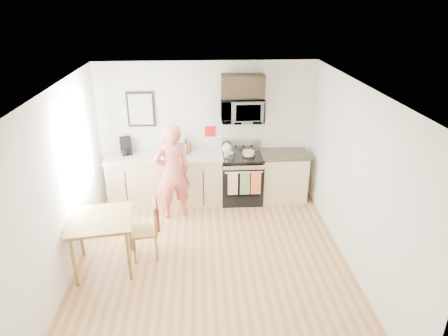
{
  "coord_description": "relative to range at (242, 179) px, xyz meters",
  "views": [
    {
      "loc": [
        -0.14,
        -4.86,
        3.67
      ],
      "look_at": [
        0.23,
        1.0,
        1.1
      ],
      "focal_mm": 32.0,
      "sensor_mm": 36.0,
      "label": 1
    }
  ],
  "objects": [
    {
      "name": "left_wall",
      "position": [
        -2.63,
        -1.98,
        0.86
      ],
      "size": [
        0.04,
        4.6,
        2.6
      ],
      "primitive_type": "cube",
      "color": "white",
      "rests_on": "floor"
    },
    {
      "name": "cake",
      "position": [
        0.12,
        -0.01,
        0.53
      ],
      "size": [
        0.26,
        0.26,
        0.09
      ],
      "color": "black",
      "rests_on": "range"
    },
    {
      "name": "range",
      "position": [
        0.0,
        0.0,
        0.0
      ],
      "size": [
        0.76,
        0.7,
        1.16
      ],
      "color": "black",
      "rests_on": "floor"
    },
    {
      "name": "front_wall",
      "position": [
        -0.63,
        -4.28,
        0.86
      ],
      "size": [
        4.0,
        0.04,
        2.6
      ],
      "primitive_type": "cube",
      "color": "white",
      "rests_on": "floor"
    },
    {
      "name": "utensil_crock",
      "position": [
        -1.0,
        0.24,
        0.66
      ],
      "size": [
        0.13,
        0.13,
        0.38
      ],
      "color": "#B1180F",
      "rests_on": "countertop_left"
    },
    {
      "name": "microwave",
      "position": [
        -0.0,
        0.1,
        1.32
      ],
      "size": [
        0.76,
        0.51,
        0.42
      ],
      "primitive_type": "imported",
      "color": "silver",
      "rests_on": "back_wall"
    },
    {
      "name": "chair",
      "position": [
        -1.51,
        -1.69,
        0.14
      ],
      "size": [
        0.47,
        0.44,
        0.9
      ],
      "rotation": [
        0.0,
        0.0,
        0.17
      ],
      "color": "brown",
      "rests_on": "floor"
    },
    {
      "name": "countertop_right",
      "position": [
        0.8,
        0.02,
        0.48
      ],
      "size": [
        0.88,
        0.64,
        0.04
      ],
      "primitive_type": "cube",
      "color": "black",
      "rests_on": "cabinet_right"
    },
    {
      "name": "cabinet_right",
      "position": [
        0.8,
        0.02,
        0.01
      ],
      "size": [
        0.84,
        0.6,
        0.9
      ],
      "primitive_type": "cube",
      "color": "#CEB484",
      "rests_on": "floor"
    },
    {
      "name": "countertop_left",
      "position": [
        -1.43,
        0.02,
        0.48
      ],
      "size": [
        2.14,
        0.64,
        0.04
      ],
      "primitive_type": "cube",
      "color": "beige",
      "rests_on": "cabinet_left"
    },
    {
      "name": "person",
      "position": [
        -1.26,
        -0.53,
        0.42
      ],
      "size": [
        0.73,
        0.61,
        1.72
      ],
      "primitive_type": "imported",
      "rotation": [
        0.0,
        0.0,
        3.5
      ],
      "color": "#C73E36",
      "rests_on": "floor"
    },
    {
      "name": "coffee_maker",
      "position": [
        -2.14,
        0.16,
        0.65
      ],
      "size": [
        0.24,
        0.29,
        0.31
      ],
      "rotation": [
        0.0,
        0.0,
        0.35
      ],
      "color": "black",
      "rests_on": "countertop_left"
    },
    {
      "name": "ceiling",
      "position": [
        -0.63,
        -1.98,
        2.16
      ],
      "size": [
        4.0,
        4.6,
        0.04
      ],
      "primitive_type": "cube",
      "color": "silver",
      "rests_on": "back_wall"
    },
    {
      "name": "wall_trivet",
      "position": [
        -0.58,
        0.31,
        0.86
      ],
      "size": [
        0.2,
        0.02,
        0.2
      ],
      "primitive_type": "cube",
      "color": "#B1180F",
      "rests_on": "back_wall"
    },
    {
      "name": "back_wall",
      "position": [
        -0.63,
        0.32,
        0.86
      ],
      "size": [
        4.0,
        0.04,
        2.6
      ],
      "primitive_type": "cube",
      "color": "white",
      "rests_on": "floor"
    },
    {
      "name": "knife_block",
      "position": [
        -1.03,
        0.13,
        0.6
      ],
      "size": [
        0.14,
        0.15,
        0.19
      ],
      "primitive_type": "cube",
      "rotation": [
        0.0,
        0.0,
        0.58
      ],
      "color": "brown",
      "rests_on": "countertop_left"
    },
    {
      "name": "upper_cabinet",
      "position": [
        -0.0,
        0.15,
        1.74
      ],
      "size": [
        0.76,
        0.35,
        0.4
      ],
      "primitive_type": "cube",
      "color": "black",
      "rests_on": "back_wall"
    },
    {
      "name": "cabinet_left",
      "position": [
        -1.43,
        0.02,
        0.01
      ],
      "size": [
        2.1,
        0.6,
        0.9
      ],
      "primitive_type": "cube",
      "color": "#CEB484",
      "rests_on": "floor"
    },
    {
      "name": "pot",
      "position": [
        -0.25,
        -0.09,
        0.54
      ],
      "size": [
        0.19,
        0.32,
        0.09
      ],
      "rotation": [
        0.0,
        0.0,
        0.16
      ],
      "color": "silver",
      "rests_on": "range"
    },
    {
      "name": "milk_carton",
      "position": [
        -1.45,
        0.1,
        0.63
      ],
      "size": [
        0.12,
        0.12,
        0.25
      ],
      "primitive_type": "cube",
      "rotation": [
        0.0,
        0.0,
        -0.34
      ],
      "color": "tan",
      "rests_on": "countertop_left"
    },
    {
      "name": "right_wall",
      "position": [
        1.37,
        -1.98,
        0.86
      ],
      "size": [
        0.04,
        4.6,
        2.6
      ],
      "primitive_type": "cube",
      "color": "white",
      "rests_on": "floor"
    },
    {
      "name": "window",
      "position": [
        -2.59,
        -1.18,
        1.11
      ],
      "size": [
        0.06,
        1.4,
        1.5
      ],
      "color": "silver",
      "rests_on": "left_wall"
    },
    {
      "name": "dining_table",
      "position": [
        -2.19,
        -1.95,
        0.28
      ],
      "size": [
        0.87,
        0.87,
        0.81
      ],
      "rotation": [
        0.0,
        0.0,
        0.14
      ],
      "color": "brown",
      "rests_on": "floor"
    },
    {
      "name": "bread_bag",
      "position": [
        -1.44,
        -0.19,
        0.56
      ],
      "size": [
        0.34,
        0.21,
        0.12
      ],
      "primitive_type": "cube",
      "rotation": [
        0.0,
        0.0,
        -0.2
      ],
      "color": "tan",
      "rests_on": "countertop_left"
    },
    {
      "name": "fruit_bowl",
      "position": [
        -1.31,
        0.06,
        0.54
      ],
      "size": [
        0.24,
        0.24,
        0.09
      ],
      "color": "white",
      "rests_on": "countertop_left"
    },
    {
      "name": "floor",
      "position": [
        -0.63,
        -1.98,
        -0.44
      ],
      "size": [
        4.6,
        4.6,
        0.0
      ],
      "primitive_type": "plane",
      "color": "#99603B",
      "rests_on": "ground"
    },
    {
      "name": "wall_art",
      "position": [
        -1.83,
        0.3,
        1.31
      ],
      "size": [
        0.5,
        0.04,
        0.65
      ],
      "color": "black",
      "rests_on": "back_wall"
    },
    {
      "name": "kettle",
      "position": [
        -0.28,
        0.11,
        0.59
      ],
      "size": [
        0.2,
        0.2,
        0.25
      ],
      "color": "white",
      "rests_on": "range"
    }
  ]
}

